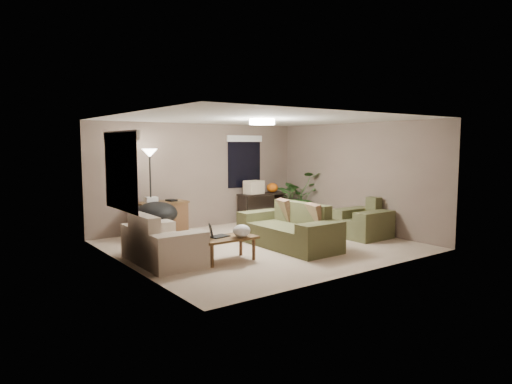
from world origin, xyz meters
TOP-DOWN VIEW (x-y plane):
  - room_shell at (0.00, 0.00)m, footprint 5.50×5.50m
  - main_sofa at (0.37, -0.41)m, footprint 0.95×2.20m
  - throw_pillows at (0.63, -0.41)m, footprint 0.35×1.40m
  - loveseat at (-2.19, -0.08)m, footprint 0.90×1.60m
  - armchair at (2.22, -0.68)m, footprint 0.95×1.00m
  - coffee_table at (-1.24, -0.65)m, footprint 1.00×0.55m
  - laptop at (-1.41, -0.55)m, footprint 0.42×0.28m
  - plastic_bag at (-1.04, -0.80)m, footprint 0.40×0.38m
  - desk at (-1.18, 2.09)m, footprint 1.10×0.50m
  - desk_papers at (-1.33, 2.08)m, footprint 0.70×0.29m
  - console_table at (1.63, 2.18)m, footprint 1.30×0.40m
  - pumpkin at (1.98, 2.18)m, footprint 0.37×0.37m
  - cardboard_box at (1.38, 2.18)m, footprint 0.49×0.39m
  - papasan_chair at (-1.46, 1.78)m, footprint 0.97×0.97m
  - floor_lamp at (-1.47, 2.03)m, footprint 0.32×0.32m
  - ceiling_fixture at (0.00, 0.00)m, footprint 0.50×0.50m
  - houseplant at (2.38, 1.64)m, footprint 1.18×1.31m
  - cat_scratching_post at (2.38, 0.74)m, footprint 0.32×0.32m
  - window_left at (-2.73, 0.30)m, footprint 0.05×1.56m
  - window_back at (1.30, 2.48)m, footprint 1.06×0.05m

SIDE VIEW (x-z plane):
  - cat_scratching_post at x=2.38m, z-range -0.04..0.46m
  - main_sofa at x=0.37m, z-range -0.13..0.72m
  - loveseat at x=-2.19m, z-range -0.13..0.72m
  - armchair at x=2.22m, z-range -0.13..0.72m
  - coffee_table at x=-1.24m, z-range 0.15..0.57m
  - desk at x=-1.18m, z-range 0.00..0.75m
  - console_table at x=1.63m, z-range 0.06..0.81m
  - papasan_chair at x=-1.46m, z-range 0.07..0.86m
  - laptop at x=-1.41m, z-range 0.36..0.60m
  - houseplant at x=2.38m, z-range 0.00..1.02m
  - plastic_bag at x=-1.04m, z-range 0.42..0.64m
  - throw_pillows at x=0.63m, z-range 0.42..0.88m
  - desk_papers at x=-1.33m, z-range 0.74..0.86m
  - pumpkin at x=1.98m, z-range 0.75..1.00m
  - cardboard_box at x=1.38m, z-range 0.75..1.09m
  - room_shell at x=0.00m, z-range -1.50..4.00m
  - floor_lamp at x=-1.47m, z-range 0.64..2.55m
  - window_left at x=-2.73m, z-range 1.12..2.45m
  - window_back at x=1.30m, z-range 1.12..2.45m
  - ceiling_fixture at x=0.00m, z-range 2.39..2.49m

